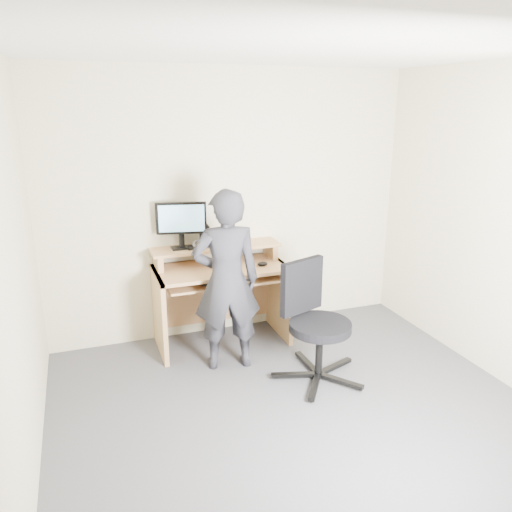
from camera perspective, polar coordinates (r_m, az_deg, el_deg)
ground at (r=3.73m, az=5.86°, el=-18.75°), size 3.50×3.50×0.00m
back_wall at (r=4.75m, az=-2.82°, el=5.82°), size 3.50×0.02×2.50m
ceiling at (r=3.04m, az=7.39°, el=23.05°), size 3.50×3.50×0.02m
desk at (r=4.68m, az=-4.24°, el=-3.32°), size 1.20×0.60×0.91m
monitor at (r=4.52m, az=-8.54°, el=3.98°), size 0.45×0.13×0.43m
external_drive at (r=4.61m, az=-5.90°, el=2.34°), size 0.07×0.13×0.20m
travel_mug at (r=4.67m, az=-2.87°, el=2.47°), size 0.09×0.09×0.18m
smartphone at (r=4.63m, az=-2.08°, el=1.28°), size 0.11×0.15×0.01m
charger at (r=4.52m, az=-7.50°, el=0.91°), size 0.05×0.05×0.03m
headphones at (r=4.67m, az=-6.33°, el=1.36°), size 0.16×0.16×0.06m
keyboard at (r=4.49m, az=-3.52°, el=-2.60°), size 0.47×0.20×0.03m
mouse at (r=4.55m, az=0.74°, el=-0.92°), size 0.11×0.08×0.04m
office_chair at (r=4.08m, az=6.60°, el=-7.03°), size 0.76×0.73×0.95m
person at (r=4.12m, az=-3.40°, el=-2.87°), size 0.61×0.44×1.54m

